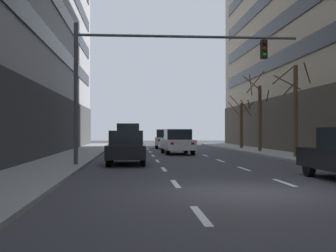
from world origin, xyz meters
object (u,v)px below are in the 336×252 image
object	(u,v)px
car_driving_1	(177,142)
street_tree_1	(241,123)
traffic_signal_0	(148,66)
street_tree_2	(259,114)
street_tree_0	(295,108)
car_driving_0	(126,148)
car_driving_2	(166,139)
car_driving_3	(128,138)

from	to	relation	value
car_driving_1	street_tree_1	world-z (taller)	street_tree_1
traffic_signal_0	street_tree_2	distance (m)	14.67
street_tree_0	street_tree_2	xyz separation A→B (m)	(-0.01, 7.08, -0.14)
car_driving_0	street_tree_2	bearing A→B (deg)	47.21
car_driving_2	car_driving_3	xyz separation A→B (m)	(-3.27, -6.76, 0.21)
car_driving_0	street_tree_1	distance (m)	18.33
car_driving_2	traffic_signal_0	xyz separation A→B (m)	(-2.28, -20.19, 3.61)
street_tree_1	street_tree_2	size ratio (longest dim) A/B	0.76
car_driving_1	car_driving_2	world-z (taller)	car_driving_2
car_driving_0	car_driving_2	distance (m)	18.78
car_driving_3	street_tree_2	bearing A→B (deg)	-9.34
car_driving_0	car_driving_1	world-z (taller)	car_driving_1
car_driving_0	car_driving_2	world-z (taller)	car_driving_2
car_driving_0	street_tree_1	xyz separation A→B (m)	(9.46, 15.64, 1.46)
car_driving_3	car_driving_2	bearing A→B (deg)	64.21
street_tree_2	traffic_signal_0	bearing A→B (deg)	-125.48
car_driving_1	traffic_signal_0	xyz separation A→B (m)	(-2.36, -10.53, 3.62)
car_driving_2	car_driving_3	world-z (taller)	car_driving_3
car_driving_2	street_tree_2	xyz separation A→B (m)	(6.18, -8.32, 1.93)
street_tree_0	car_driving_1	bearing A→B (deg)	136.74
traffic_signal_0	street_tree_1	bearing A→B (deg)	63.89
car_driving_1	car_driving_3	bearing A→B (deg)	139.24
street_tree_0	street_tree_1	xyz separation A→B (m)	(0.02, 12.54, -0.65)
car_driving_2	traffic_signal_0	bearing A→B (deg)	-96.45
car_driving_0	car_driving_1	xyz separation A→B (m)	(3.33, 8.84, 0.05)
car_driving_3	street_tree_1	world-z (taller)	street_tree_1
car_driving_3	street_tree_0	bearing A→B (deg)	-42.40
street_tree_2	car_driving_3	bearing A→B (deg)	170.66
car_driving_1	traffic_signal_0	world-z (taller)	traffic_signal_0
car_driving_3	car_driving_1	bearing A→B (deg)	-40.76
car_driving_0	street_tree_0	bearing A→B (deg)	18.17
car_driving_3	traffic_signal_0	size ratio (longest dim) A/B	0.44
car_driving_2	car_driving_0	bearing A→B (deg)	-99.95
car_driving_0	car_driving_3	distance (m)	11.73
car_driving_1	car_driving_3	distance (m)	4.43
car_driving_0	street_tree_1	world-z (taller)	street_tree_1
car_driving_1	street_tree_2	size ratio (longest dim) A/B	0.78
car_driving_0	street_tree_2	world-z (taller)	street_tree_2
traffic_signal_0	street_tree_0	size ratio (longest dim) A/B	1.88
car_driving_3	traffic_signal_0	distance (m)	13.88
car_driving_3	street_tree_1	size ratio (longest dim) A/B	0.99
street_tree_2	street_tree_0	bearing A→B (deg)	-89.91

